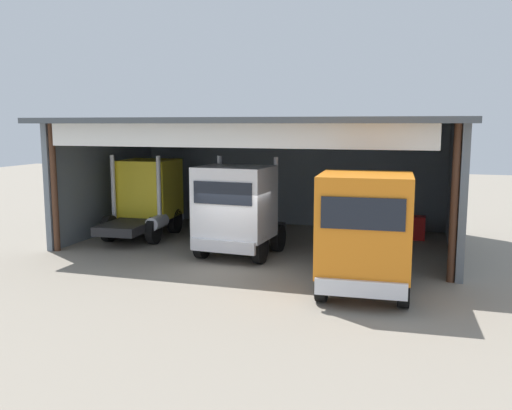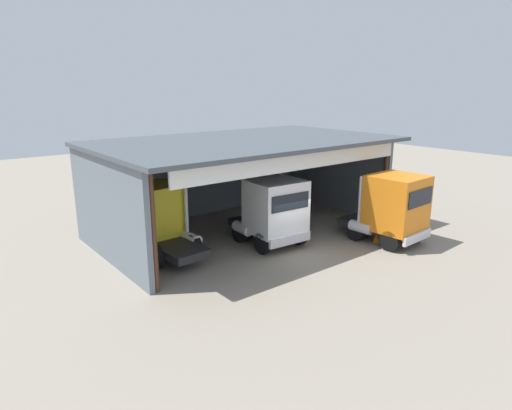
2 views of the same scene
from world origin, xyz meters
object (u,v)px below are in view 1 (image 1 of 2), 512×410
truck_orange_center_right_bay (364,232)px  oil_drum (216,214)px  truck_yellow_yard_outside (147,196)px  truck_white_center_bay (237,209)px  tool_cart (414,228)px  traffic_cone (348,281)px

truck_orange_center_right_bay → oil_drum: (-8.24, 9.74, -1.44)m
truck_yellow_yard_outside → truck_white_center_bay: (5.05, -2.54, 0.03)m
truck_yellow_yard_outside → tool_cart: bearing=9.7°
truck_yellow_yard_outside → oil_drum: truck_yellow_yard_outside is taller
truck_white_center_bay → truck_orange_center_right_bay: truck_white_center_bay is taller
truck_orange_center_right_bay → traffic_cone: bearing=-47.6°
truck_yellow_yard_outside → truck_white_center_bay: size_ratio=1.13×
tool_cart → truck_yellow_yard_outside: bearing=-166.9°
truck_orange_center_right_bay → oil_drum: 12.83m
tool_cart → truck_orange_center_right_bay: bearing=-98.2°
truck_orange_center_right_bay → traffic_cone: size_ratio=7.85×
truck_yellow_yard_outside → traffic_cone: size_ratio=8.81×
truck_yellow_yard_outside → truck_white_center_bay: truck_white_center_bay is taller
truck_white_center_bay → traffic_cone: 5.60m
tool_cart → traffic_cone: size_ratio=1.79×
truck_yellow_yard_outside → oil_drum: 4.34m
truck_white_center_bay → truck_orange_center_right_bay: bearing=149.1°
truck_orange_center_right_bay → tool_cart: bearing=-101.1°
truck_yellow_yard_outside → truck_orange_center_right_bay: bearing=-34.3°
oil_drum → traffic_cone: bearing=-50.0°
truck_orange_center_right_bay → traffic_cone: (-0.48, 0.48, -1.60)m
oil_drum → traffic_cone: 12.08m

